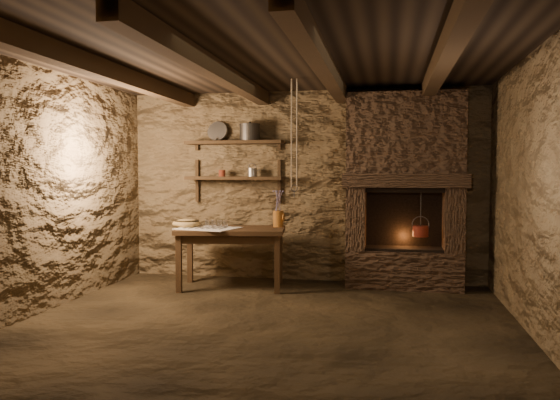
% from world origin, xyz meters
% --- Properties ---
extents(floor, '(4.50, 4.50, 0.00)m').
position_xyz_m(floor, '(0.00, 0.00, 0.00)').
color(floor, black).
rests_on(floor, ground).
extents(back_wall, '(4.50, 0.04, 2.40)m').
position_xyz_m(back_wall, '(0.00, 2.00, 1.20)').
color(back_wall, '#503C25').
rests_on(back_wall, floor).
extents(front_wall, '(4.50, 0.04, 2.40)m').
position_xyz_m(front_wall, '(0.00, -2.00, 1.20)').
color(front_wall, '#503C25').
rests_on(front_wall, floor).
extents(left_wall, '(0.04, 4.00, 2.40)m').
position_xyz_m(left_wall, '(-2.25, 0.00, 1.20)').
color(left_wall, '#503C25').
rests_on(left_wall, floor).
extents(right_wall, '(0.04, 4.00, 2.40)m').
position_xyz_m(right_wall, '(2.25, 0.00, 1.20)').
color(right_wall, '#503C25').
rests_on(right_wall, floor).
extents(ceiling, '(4.50, 4.00, 0.04)m').
position_xyz_m(ceiling, '(0.00, 0.00, 2.40)').
color(ceiling, black).
rests_on(ceiling, back_wall).
extents(beam_far_left, '(0.14, 3.95, 0.16)m').
position_xyz_m(beam_far_left, '(-1.50, 0.00, 2.31)').
color(beam_far_left, black).
rests_on(beam_far_left, ceiling).
extents(beam_mid_left, '(0.14, 3.95, 0.16)m').
position_xyz_m(beam_mid_left, '(-0.50, 0.00, 2.31)').
color(beam_mid_left, black).
rests_on(beam_mid_left, ceiling).
extents(beam_mid_right, '(0.14, 3.95, 0.16)m').
position_xyz_m(beam_mid_right, '(0.50, 0.00, 2.31)').
color(beam_mid_right, black).
rests_on(beam_mid_right, ceiling).
extents(beam_far_right, '(0.14, 3.95, 0.16)m').
position_xyz_m(beam_far_right, '(1.50, 0.00, 2.31)').
color(beam_far_right, black).
rests_on(beam_far_right, ceiling).
extents(shelf_lower, '(1.25, 0.30, 0.04)m').
position_xyz_m(shelf_lower, '(-0.85, 1.84, 1.30)').
color(shelf_lower, black).
rests_on(shelf_lower, back_wall).
extents(shelf_upper, '(1.25, 0.30, 0.04)m').
position_xyz_m(shelf_upper, '(-0.85, 1.84, 1.75)').
color(shelf_upper, black).
rests_on(shelf_upper, back_wall).
extents(hearth, '(1.43, 0.51, 2.30)m').
position_xyz_m(hearth, '(1.25, 1.77, 1.23)').
color(hearth, '#35251A').
rests_on(hearth, floor).
extents(work_table, '(1.34, 0.89, 0.71)m').
position_xyz_m(work_table, '(-0.76, 1.35, 0.38)').
color(work_table, black).
rests_on(work_table, floor).
extents(linen_cloth, '(0.76, 0.67, 0.01)m').
position_xyz_m(linen_cloth, '(-1.01, 1.25, 0.72)').
color(linen_cloth, white).
rests_on(linen_cloth, work_table).
extents(pewter_cutlery_row, '(0.58, 0.34, 0.01)m').
position_xyz_m(pewter_cutlery_row, '(-1.01, 1.23, 0.73)').
color(pewter_cutlery_row, gray).
rests_on(pewter_cutlery_row, linen_cloth).
extents(drinking_glasses, '(0.21, 0.06, 0.08)m').
position_xyz_m(drinking_glasses, '(-0.99, 1.37, 0.76)').
color(drinking_glasses, white).
rests_on(drinking_glasses, linen_cloth).
extents(stoneware_jug, '(0.16, 0.16, 0.45)m').
position_xyz_m(stoneware_jug, '(-0.24, 1.60, 0.91)').
color(stoneware_jug, '#97571D').
rests_on(stoneware_jug, work_table).
extents(wooden_bowl, '(0.37, 0.37, 0.12)m').
position_xyz_m(wooden_bowl, '(-1.32, 1.37, 0.75)').
color(wooden_bowl, olive).
rests_on(wooden_bowl, work_table).
extents(iron_stockpot, '(0.32, 0.32, 0.19)m').
position_xyz_m(iron_stockpot, '(-0.65, 1.84, 1.87)').
color(iron_stockpot, '#322F2C').
rests_on(iron_stockpot, shelf_upper).
extents(tin_pan, '(0.27, 0.13, 0.26)m').
position_xyz_m(tin_pan, '(-1.11, 1.94, 1.90)').
color(tin_pan, '#9A9A95').
rests_on(tin_pan, shelf_upper).
extents(small_kettle, '(0.17, 0.14, 0.16)m').
position_xyz_m(small_kettle, '(-0.62, 1.84, 1.37)').
color(small_kettle, '#9A9A95').
rests_on(small_kettle, shelf_lower).
extents(rusty_tin, '(0.10, 0.10, 0.08)m').
position_xyz_m(rusty_tin, '(-1.02, 1.84, 1.36)').
color(rusty_tin, maroon).
rests_on(rusty_tin, shelf_lower).
extents(red_pot, '(0.24, 0.24, 0.54)m').
position_xyz_m(red_pot, '(1.44, 1.72, 0.69)').
color(red_pot, maroon).
rests_on(red_pot, hearth).
extents(hanging_ropes, '(0.08, 0.08, 1.20)m').
position_xyz_m(hanging_ropes, '(0.05, 1.05, 1.80)').
color(hanging_ropes, tan).
rests_on(hanging_ropes, ceiling).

